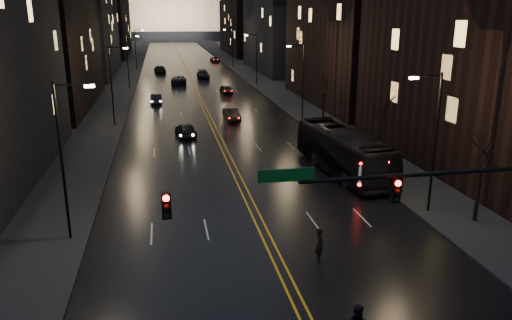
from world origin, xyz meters
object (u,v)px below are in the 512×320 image
bus (343,151)px  pedestrian_a (320,245)px  oncoming_car_a (186,130)px  traffic_signal (449,198)px  receding_car_a (232,115)px  oncoming_car_b (156,99)px

bus → pedestrian_a: (-6.38, -14.05, -0.87)m
bus → oncoming_car_a: 18.69m
traffic_signal → receding_car_a: 41.18m
bus → oncoming_car_b: size_ratio=2.90×
oncoming_car_a → oncoming_car_b: (-3.14, 20.62, -0.03)m
oncoming_car_a → pedestrian_a: (5.43, -28.50, 0.16)m
traffic_signal → receding_car_a: traffic_signal is taller
oncoming_car_b → receding_car_a: size_ratio=1.01×
receding_car_a → oncoming_car_a: bearing=-131.3°
bus → pedestrian_a: bus is taller
oncoming_car_a → pedestrian_a: 29.02m
pedestrian_a → traffic_signal: bearing=-132.1°
oncoming_car_b → receding_car_a: 16.05m
oncoming_car_a → bus: bearing=122.4°
receding_car_a → oncoming_car_b: bearing=121.1°
traffic_signal → bus: 19.52m
oncoming_car_a → oncoming_car_b: bearing=-88.2°
oncoming_car_a → receding_car_a: bearing=-135.3°
pedestrian_a → receding_car_a: bearing=10.2°
receding_car_a → pedestrian_a: bearing=-93.4°
oncoming_car_a → oncoming_car_b: oncoming_car_a is taller
oncoming_car_b → pedestrian_a: (8.56, -49.12, 0.19)m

